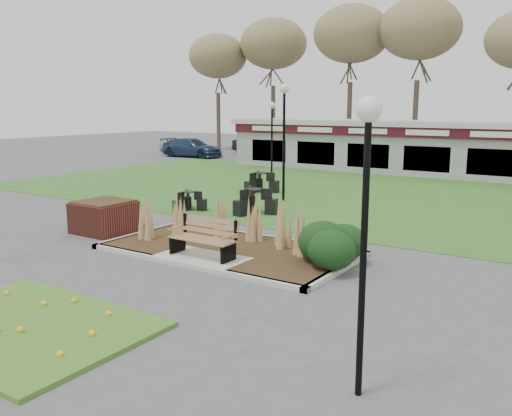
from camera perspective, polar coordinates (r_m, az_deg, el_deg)
The scene contains 17 objects.
ground at distance 13.06m, azimuth -6.08°, elevation -5.81°, with size 100.00×100.00×0.00m, color #515154.
lawn at distance 23.37m, azimuth 12.92°, elevation 1.35°, with size 34.00×16.00×0.02m, color #2D6A21.
flower_bed at distance 10.13m, azimuth -23.15°, elevation -11.20°, with size 4.20×3.00×0.16m.
planting_bed at distance 13.31m, azimuth 1.86°, elevation -3.80°, with size 6.75×3.40×1.27m.
park_bench at distance 13.10m, azimuth -5.44°, elevation -3.09°, with size 1.70×0.66×0.93m.
brick_planter at distance 16.66m, azimuth -15.68°, elevation -0.86°, with size 1.50×1.50×0.95m.
food_pavilion at distance 30.75m, azimuth 18.30°, elevation 6.02°, with size 24.60×3.40×2.90m.
tree_backdrop at distance 38.77m, azimuth 22.20°, elevation 16.85°, with size 47.24×5.24×10.36m.
lamp_post_near_right at distance 6.68m, azimuth 11.52°, elevation 2.60°, with size 0.32×0.32×3.82m.
lamp_post_mid_left at distance 21.11m, azimuth 2.98°, elevation 9.61°, with size 0.38×0.38×4.53m.
lamp_post_far_left at distance 26.46m, azimuth 1.69°, elevation 8.82°, with size 0.32×0.32×3.88m.
bistro_set_a at distance 23.53m, azimuth 0.50°, elevation 2.40°, with size 1.52×1.52×0.83m.
bistro_set_b at distance 19.58m, azimuth -7.07°, elevation 0.45°, with size 1.23×1.18×0.67m.
bistro_set_c at distance 18.80m, azimuth -0.23°, elevation 0.31°, with size 1.58×1.54×0.86m.
car_silver at distance 42.05m, azimuth -7.68°, elevation 6.46°, with size 1.55×3.84×1.31m, color #A1A1A5.
car_black at distance 42.47m, azimuth -0.12°, elevation 6.64°, with size 1.45×4.17×1.37m, color black.
car_blue at distance 40.16m, azimuth -6.74°, elevation 6.33°, with size 1.91×4.70×1.36m, color navy.
Camera 1 is at (8.00, -9.64, 3.70)m, focal length 38.00 mm.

